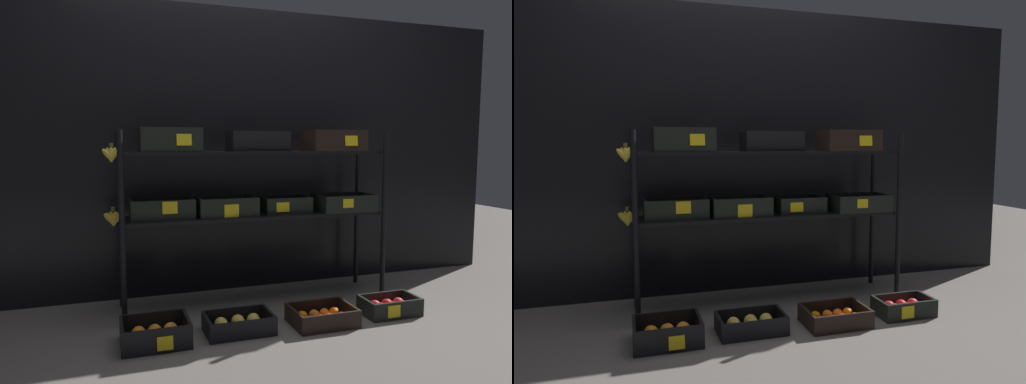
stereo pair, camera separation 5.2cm
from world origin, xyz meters
The scene contains 7 objects.
ground_plane centered at (0.00, 0.00, 0.00)m, with size 10.00×10.00×0.00m, color #605B56.
storefront_wall centered at (0.00, 0.37, 0.96)m, with size 4.05×0.12×1.92m, color black.
display_rack centered at (-0.03, 0.00, 0.76)m, with size 1.77×0.38×1.11m.
crate_ground_orange centered at (-0.69, -0.45, 0.05)m, with size 0.34×0.27×0.12m.
crate_ground_apple_gold centered at (-0.24, -0.44, 0.04)m, with size 0.37×0.23×0.10m.
crate_ground_tangerine centered at (0.24, -0.48, 0.04)m, with size 0.36×0.26×0.10m.
crate_ground_apple_red centered at (0.69, -0.46, 0.04)m, with size 0.34×0.21×0.11m.
Camera 1 is at (-0.91, -2.79, 1.02)m, focal length 32.81 mm.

